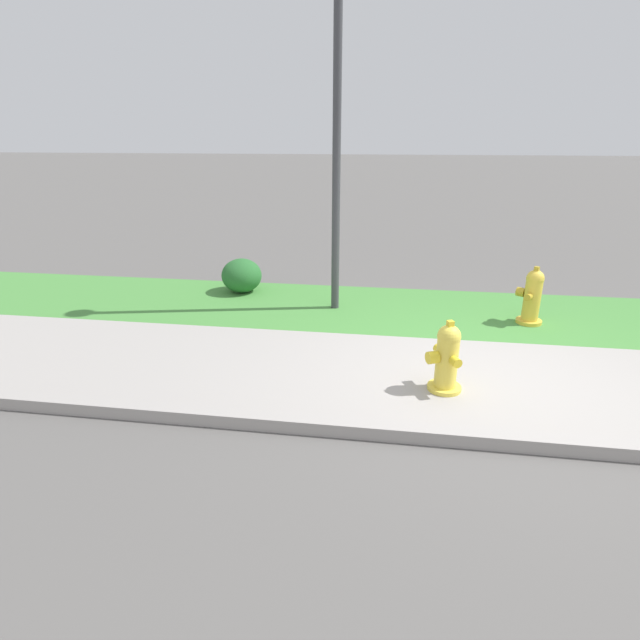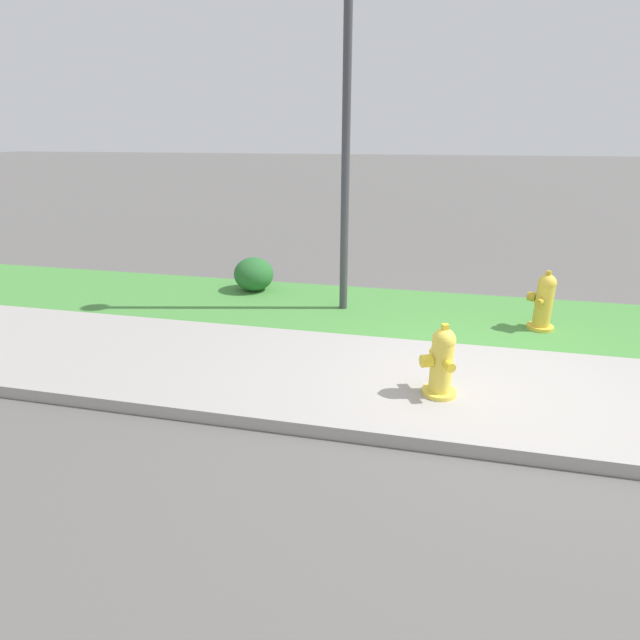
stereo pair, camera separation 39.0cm
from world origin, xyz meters
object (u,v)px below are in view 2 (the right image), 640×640
at_px(fire_hydrant_at_driveway, 544,302).
at_px(street_lamp, 347,68).
at_px(fire_hydrant_far_end, 441,362).
at_px(shrub_bush_mid_verge, 254,274).

distance_m(fire_hydrant_at_driveway, street_lamp, 3.79).
bearing_deg(fire_hydrant_far_end, shrub_bush_mid_verge, 20.36).
height_order(fire_hydrant_at_driveway, street_lamp, street_lamp).
relative_size(fire_hydrant_at_driveway, shrub_bush_mid_verge, 1.23).
bearing_deg(shrub_bush_mid_verge, fire_hydrant_far_end, -44.64).
relative_size(fire_hydrant_at_driveway, street_lamp, 0.16).
relative_size(fire_hydrant_far_end, fire_hydrant_at_driveway, 0.94).
height_order(fire_hydrant_far_end, shrub_bush_mid_verge, fire_hydrant_far_end).
xyz_separation_m(fire_hydrant_at_driveway, shrub_bush_mid_verge, (-4.15, 0.80, -0.10)).
bearing_deg(fire_hydrant_at_driveway, fire_hydrant_far_end, -177.85).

